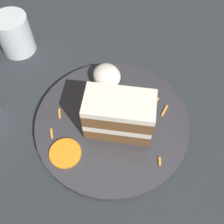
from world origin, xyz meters
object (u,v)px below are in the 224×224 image
plate (112,123)px  cream_dollop (107,76)px  drinking_glass (15,36)px  cake_slice (119,115)px  orange_garnish (65,153)px

plate → cream_dollop: cream_dollop is taller
cream_dollop → drinking_glass: size_ratio=0.70×
cream_dollop → plate: bearing=-18.7°
cake_slice → drinking_glass: size_ratio=1.52×
cake_slice → drinking_glass: 0.33m
cream_dollop → cake_slice: bearing=-13.3°
cake_slice → cream_dollop: (-0.11, 0.03, -0.03)m
plate → cake_slice: 0.06m
plate → orange_garnish: orange_garnish is taller
plate → cake_slice: cake_slice is taller
orange_garnish → cake_slice: bearing=94.2°
plate → cream_dollop: (-0.09, 0.03, 0.03)m
orange_garnish → drinking_glass: (-0.32, -0.01, 0.02)m
cake_slice → orange_garnish: 0.12m
cake_slice → orange_garnish: bearing=-52.5°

